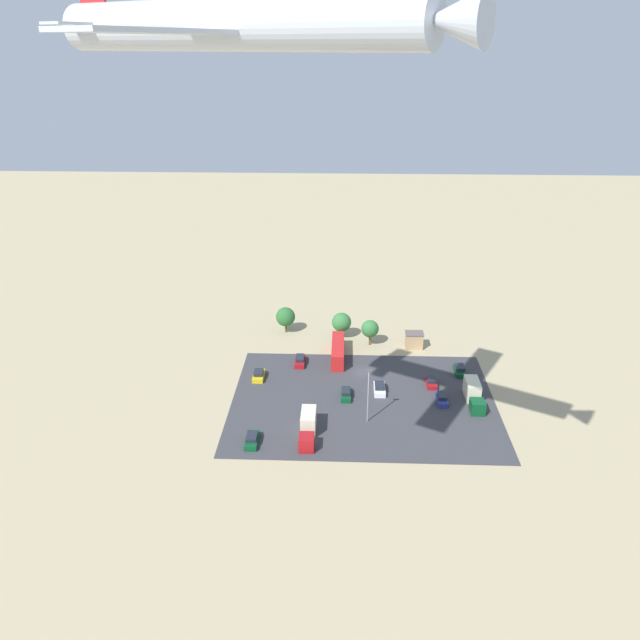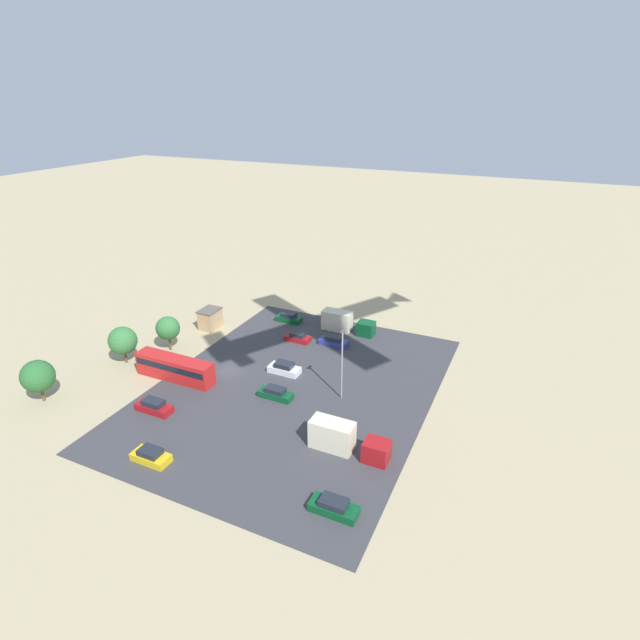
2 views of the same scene
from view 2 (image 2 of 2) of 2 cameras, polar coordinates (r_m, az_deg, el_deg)
ground_plane at (r=72.17m, az=-10.46°, el=-5.80°), size 400.00×400.00×0.00m
parking_lot_surface at (r=67.22m, az=-2.89°, el=-7.80°), size 45.70×34.95×0.08m
shed_building at (r=84.99m, az=-12.45°, el=0.15°), size 3.69×2.91×3.32m
bus at (r=71.17m, az=-16.25°, el=-5.22°), size 2.44×11.68×3.20m
parked_car_0 at (r=78.97m, az=-2.57°, el=-2.00°), size 1.81×4.02×1.45m
parked_car_1 at (r=65.64m, az=-18.44°, el=-9.36°), size 1.85×4.75×1.59m
parked_car_2 at (r=85.68m, az=-3.59°, el=0.24°), size 1.86×4.41×1.58m
parked_car_3 at (r=49.83m, az=1.59°, el=-20.57°), size 1.94×4.70×1.49m
parked_car_4 at (r=57.99m, az=-18.77°, el=-14.50°), size 1.96×4.25×1.49m
parked_car_5 at (r=65.14m, az=-5.10°, el=-8.36°), size 1.73×4.57×1.47m
parked_car_6 at (r=70.40m, az=-4.11°, el=-5.55°), size 1.99×4.50×1.59m
parked_car_7 at (r=77.68m, az=1.56°, el=-2.45°), size 1.74×4.50×1.49m
parked_truck_0 at (r=81.93m, az=2.88°, el=-0.30°), size 2.35×8.82×3.24m
parked_truck_1 at (r=55.88m, az=2.80°, el=-13.46°), size 2.34×8.96×3.34m
tree_near_shed at (r=72.13m, az=-29.56°, el=-5.61°), size 4.11×4.11×5.69m
tree_apron_mid at (r=78.54m, az=-16.99°, el=-0.90°), size 3.60×3.60×5.45m
tree_apron_far at (r=76.98m, az=-21.62°, el=-2.20°), size 4.06×4.06×5.60m
light_pole_lot_centre at (r=62.52m, az=2.53°, el=-4.83°), size 0.90×0.28×9.62m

